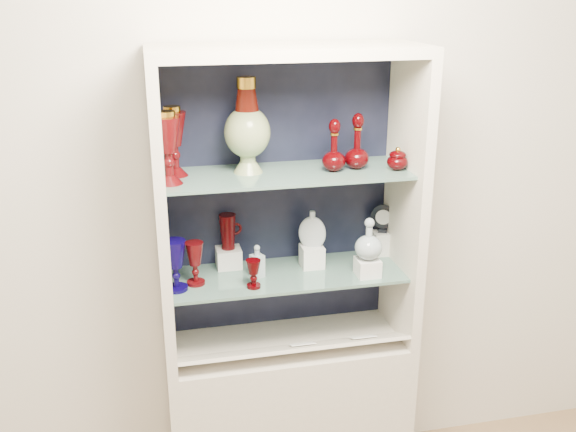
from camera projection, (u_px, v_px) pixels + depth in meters
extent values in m
cube|color=beige|center=(276.00, 176.00, 2.64)|extent=(3.50, 0.02, 2.80)
cube|color=beige|center=(288.00, 416.00, 2.78)|extent=(1.00, 0.40, 0.75)
cube|color=black|center=(278.00, 195.00, 2.64)|extent=(0.98, 0.02, 1.15)
cube|color=beige|center=(161.00, 219.00, 2.37)|extent=(0.04, 0.40, 1.15)
cube|color=beige|center=(405.00, 201.00, 2.56)|extent=(0.04, 0.40, 1.15)
cube|color=beige|center=(288.00, 51.00, 2.26)|extent=(1.00, 0.40, 0.04)
cube|color=slate|center=(287.00, 274.00, 2.58)|extent=(0.92, 0.34, 0.01)
cube|color=slate|center=(287.00, 174.00, 2.44)|extent=(0.92, 0.34, 0.01)
cube|color=beige|center=(294.00, 348.00, 2.55)|extent=(0.92, 0.17, 0.09)
cube|color=white|center=(302.00, 344.00, 2.55)|extent=(0.10, 0.06, 0.03)
cube|color=white|center=(363.00, 337.00, 2.60)|extent=(0.10, 0.06, 0.03)
cube|color=silver|center=(229.00, 257.00, 2.62)|extent=(0.10, 0.10, 0.08)
cube|color=silver|center=(312.00, 256.00, 2.62)|extent=(0.09, 0.09, 0.09)
cube|color=silver|center=(368.00, 267.00, 2.54)|extent=(0.09, 0.09, 0.07)
cube|color=silver|center=(382.00, 243.00, 2.74)|extent=(0.08, 0.08, 0.10)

